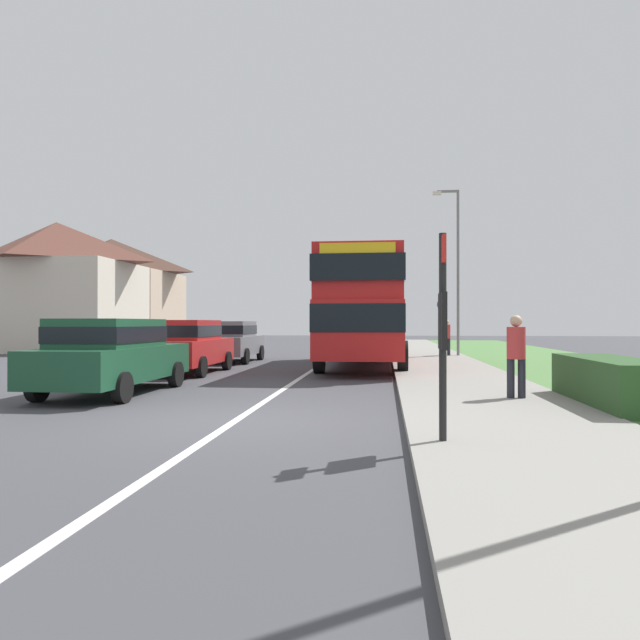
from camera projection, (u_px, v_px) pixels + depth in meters
ground_plane at (235, 421)px, 8.90m from camera, size 120.00×120.00×0.00m
lane_marking_centre at (305, 375)px, 16.85m from camera, size 0.14×60.00×0.01m
pavement_near_side at (460, 381)px, 14.39m from camera, size 3.20×68.00×0.12m
roadside_hedge at (613, 384)px, 10.11m from camera, size 1.10×3.48×0.90m
double_decker_bus at (364, 305)px, 19.90m from camera, size 2.80×9.70×3.70m
parked_car_dark_green at (112, 353)px, 12.30m from camera, size 1.91×4.55×1.61m
parked_car_red at (186, 344)px, 17.31m from camera, size 1.92×4.24×1.61m
parked_car_grey at (232, 340)px, 22.35m from camera, size 1.89×4.15×1.58m
pedestrian_at_stop at (516, 352)px, 10.76m from camera, size 0.34×0.34×1.67m
pedestrian_walking_away at (446, 336)px, 24.83m from camera, size 0.34×0.34×1.67m
bus_stop_sign at (443, 322)px, 6.88m from camera, size 0.09×0.52×2.60m
cycle_route_sign at (442, 325)px, 24.30m from camera, size 0.44×0.08×2.52m
street_lamp_mid at (456, 261)px, 24.95m from camera, size 1.14×0.20×7.29m
house_terrace_far_side at (86, 290)px, 34.21m from camera, size 7.91×12.43×6.97m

